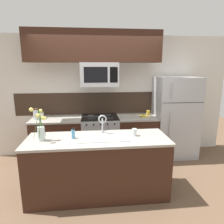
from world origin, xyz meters
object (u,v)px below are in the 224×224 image
(coffee_tin, at_px, (148,113))
(drinking_glass, at_px, (134,132))
(storage_jar_medium, at_px, (42,115))
(stove_range, at_px, (100,138))
(dish_soap_bottle, at_px, (73,134))
(refrigerator, at_px, (175,117))
(storage_jar_tall, at_px, (36,114))
(banana_bunch, at_px, (144,116))
(sink_faucet, at_px, (102,122))
(microwave, at_px, (99,74))
(flower_vase, at_px, (41,130))

(coffee_tin, relative_size, drinking_glass, 1.00)
(storage_jar_medium, bearing_deg, coffee_tin, 0.55)
(stove_range, height_order, dish_soap_bottle, dish_soap_bottle)
(refrigerator, relative_size, storage_jar_tall, 8.11)
(banana_bunch, bearing_deg, sink_faucet, -132.82)
(dish_soap_bottle, bearing_deg, stove_range, 70.04)
(refrigerator, height_order, storage_jar_tall, refrigerator)
(banana_bunch, bearing_deg, coffee_tin, 40.07)
(coffee_tin, bearing_deg, drinking_glass, -114.83)
(storage_jar_medium, bearing_deg, microwave, -2.41)
(microwave, xyz_separation_m, dish_soap_bottle, (-0.45, -1.21, -0.81))
(drinking_glass, bearing_deg, flower_vase, -177.53)
(stove_range, bearing_deg, storage_jar_medium, 178.61)
(microwave, bearing_deg, storage_jar_medium, 177.59)
(refrigerator, bearing_deg, microwave, -178.57)
(flower_vase, bearing_deg, storage_jar_tall, 107.44)
(banana_bunch, relative_size, flower_vase, 0.39)
(dish_soap_bottle, height_order, drinking_glass, dish_soap_bottle)
(microwave, height_order, storage_jar_medium, microwave)
(refrigerator, bearing_deg, storage_jar_medium, 179.82)
(storage_jar_medium, height_order, coffee_tin, storage_jar_medium)
(banana_bunch, bearing_deg, storage_jar_medium, 177.59)
(storage_jar_tall, xyz_separation_m, drinking_glass, (1.76, -1.20, -0.05))
(microwave, xyz_separation_m, storage_jar_tall, (-1.29, 0.01, -0.78))
(microwave, bearing_deg, coffee_tin, 3.87)
(storage_jar_tall, bearing_deg, stove_range, 0.27)
(refrigerator, xyz_separation_m, flower_vase, (-2.53, -1.28, 0.20))
(storage_jar_medium, xyz_separation_m, sink_faucet, (1.18, -1.09, 0.13))
(storage_jar_tall, distance_m, coffee_tin, 2.34)
(storage_jar_tall, xyz_separation_m, flower_vase, (0.39, -1.25, 0.05))
(stove_range, relative_size, coffee_tin, 8.45)
(sink_faucet, relative_size, drinking_glass, 2.79)
(sink_faucet, bearing_deg, microwave, 89.71)
(stove_range, xyz_separation_m, drinking_glass, (0.47, -1.20, 0.50))
(storage_jar_tall, height_order, dish_soap_bottle, storage_jar_tall)
(storage_jar_medium, bearing_deg, banana_bunch, -2.41)
(refrigerator, xyz_separation_m, banana_bunch, (-0.72, -0.08, 0.06))
(coffee_tin, xyz_separation_m, flower_vase, (-1.94, -1.31, 0.10))
(dish_soap_bottle, distance_m, flower_vase, 0.46)
(coffee_tin, relative_size, flower_vase, 0.22)
(flower_vase, bearing_deg, storage_jar_medium, 102.63)
(storage_jar_medium, distance_m, sink_faucet, 1.61)
(refrigerator, distance_m, storage_jar_medium, 2.82)
(storage_jar_medium, bearing_deg, drinking_glass, -36.65)
(storage_jar_tall, xyz_separation_m, banana_bunch, (2.21, -0.05, -0.08))
(stove_range, bearing_deg, storage_jar_tall, -179.73)
(stove_range, height_order, flower_vase, flower_vase)
(coffee_tin, bearing_deg, banana_bunch, -139.93)
(storage_jar_tall, relative_size, coffee_tin, 1.94)
(storage_jar_medium, distance_m, dish_soap_bottle, 1.46)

